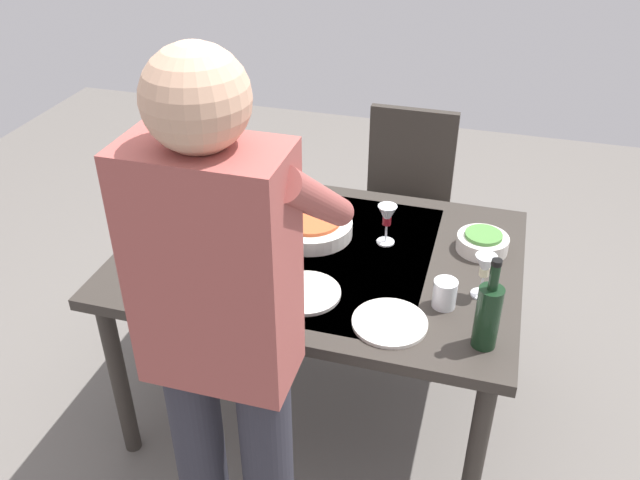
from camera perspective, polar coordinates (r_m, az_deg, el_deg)
name	(u,v)px	position (r m, az deg, el deg)	size (l,w,h in m)	color
ground_plane	(320,402)	(2.83, 0.00, -13.59)	(6.00, 6.00, 0.00)	#66605B
dining_table	(320,270)	(2.39, 0.00, -2.53)	(1.38, 0.97, 0.74)	#332D28
chair_near	(405,196)	(3.16, 7.28, 3.75)	(0.40, 0.40, 0.91)	black
person_server	(224,337)	(1.66, -8.14, -8.18)	(0.42, 0.61, 1.69)	#2D2D38
wine_bottle	(488,315)	(1.95, 14.09, -6.17)	(0.07, 0.07, 0.30)	black
wine_glass_left	(387,218)	(2.36, 5.71, 1.91)	(0.07, 0.07, 0.15)	white
wine_glass_right	(485,268)	(2.15, 13.83, -2.34)	(0.07, 0.07, 0.15)	white
water_cup_near_left	(253,208)	(2.53, -5.73, 2.71)	(0.07, 0.07, 0.09)	silver
water_cup_near_right	(445,294)	(2.11, 10.56, -4.51)	(0.07, 0.07, 0.09)	silver
serving_bowl_pasta	(311,226)	(2.43, -0.75, 1.16)	(0.30, 0.30, 0.07)	silver
side_bowl_salad	(483,242)	(2.41, 13.66, -0.16)	(0.18, 0.18, 0.07)	silver
side_bowl_bread	(181,215)	(2.55, -11.72, 2.10)	(0.16, 0.16, 0.07)	silver
dinner_plate_near	(305,293)	(2.15, -1.27, -4.51)	(0.23, 0.23, 0.01)	silver
dinner_plate_far	(390,323)	(2.04, 5.95, -7.00)	(0.23, 0.23, 0.01)	silver
table_knife	(236,249)	(2.38, -7.19, -0.75)	(0.01, 0.20, 0.01)	silver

